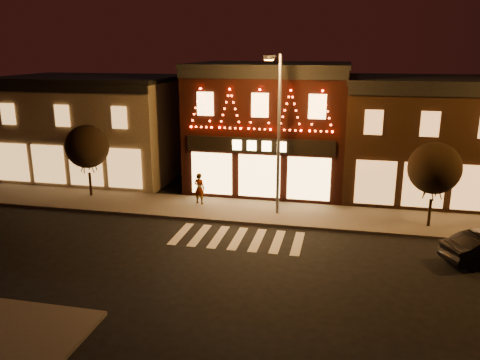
% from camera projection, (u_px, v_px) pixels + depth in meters
% --- Properties ---
extents(ground, '(120.00, 120.00, 0.00)m').
position_uv_depth(ground, '(217.00, 274.00, 20.37)').
color(ground, black).
rests_on(ground, ground).
extents(sidewalk_far, '(44.00, 4.00, 0.15)m').
position_uv_depth(sidewalk_far, '(287.00, 214.00, 27.47)').
color(sidewalk_far, '#47423D').
rests_on(sidewalk_far, ground).
extents(building_left, '(12.20, 8.28, 7.30)m').
position_uv_depth(building_left, '(95.00, 127.00, 35.27)').
color(building_left, '#6E654E').
rests_on(building_left, ground).
extents(building_pulp, '(10.20, 8.34, 8.30)m').
position_uv_depth(building_pulp, '(270.00, 126.00, 32.43)').
color(building_pulp, black).
rests_on(building_pulp, ground).
extents(building_right_a, '(9.20, 8.28, 7.50)m').
position_uv_depth(building_right_a, '(418.00, 137.00, 30.58)').
color(building_right_a, '#372113').
rests_on(building_right_a, ground).
extents(streetlamp_mid, '(0.72, 2.02, 8.80)m').
position_uv_depth(streetlamp_mid, '(277.00, 124.00, 25.83)').
color(streetlamp_mid, '#59595E').
rests_on(streetlamp_mid, sidewalk_far).
extents(tree_left, '(2.70, 2.70, 4.52)m').
position_uv_depth(tree_left, '(87.00, 147.00, 29.90)').
color(tree_left, black).
rests_on(tree_left, sidewalk_far).
extents(tree_right, '(2.68, 2.68, 4.48)m').
position_uv_depth(tree_right, '(434.00, 168.00, 24.62)').
color(tree_right, black).
rests_on(tree_right, sidewalk_far).
extents(pedestrian, '(0.78, 0.60, 1.90)m').
position_uv_depth(pedestrian, '(199.00, 188.00, 28.84)').
color(pedestrian, gray).
rests_on(pedestrian, sidewalk_far).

